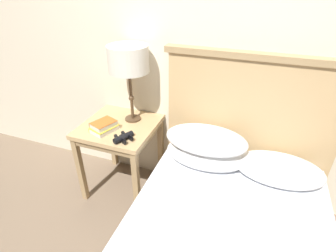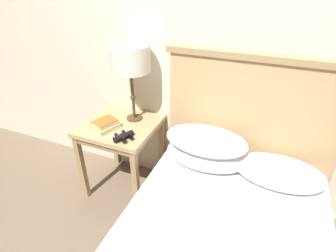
# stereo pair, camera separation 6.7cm
# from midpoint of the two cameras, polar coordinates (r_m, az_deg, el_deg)

# --- Properties ---
(wall_back) EXTENTS (8.00, 0.06, 2.60)m
(wall_back) POSITION_cam_midpoint_polar(r_m,az_deg,el_deg) (1.99, 7.76, 18.11)
(wall_back) COLOR beige
(wall_back) RESTS_ON ground_plane
(nightstand) EXTENTS (0.58, 0.58, 0.66)m
(nightstand) POSITION_cam_midpoint_polar(r_m,az_deg,el_deg) (2.20, -9.24, -1.41)
(nightstand) COLOR tan
(nightstand) RESTS_ON ground_plane
(table_lamp) EXTENTS (0.30, 0.30, 0.61)m
(table_lamp) POSITION_cam_midpoint_polar(r_m,az_deg,el_deg) (2.02, -7.26, 14.08)
(table_lamp) COLOR #4C3823
(table_lamp) RESTS_ON nightstand
(book_on_nightstand) EXTENTS (0.20, 0.23, 0.04)m
(book_on_nightstand) POSITION_cam_midpoint_polar(r_m,az_deg,el_deg) (2.08, -12.58, -0.26)
(book_on_nightstand) COLOR silver
(book_on_nightstand) RESTS_ON nightstand
(book_stacked_on_top) EXTENTS (0.19, 0.21, 0.04)m
(book_stacked_on_top) POSITION_cam_midpoint_polar(r_m,az_deg,el_deg) (2.07, -12.74, 0.73)
(book_stacked_on_top) COLOR silver
(book_stacked_on_top) RESTS_ON book_on_nightstand
(binoculars_pair) EXTENTS (0.16, 0.16, 0.05)m
(binoculars_pair) POSITION_cam_midpoint_polar(r_m,az_deg,el_deg) (1.94, -8.65, -2.25)
(binoculars_pair) COLOR black
(binoculars_pair) RESTS_ON nightstand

